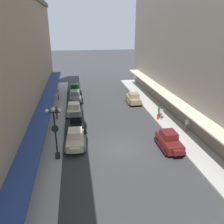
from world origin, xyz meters
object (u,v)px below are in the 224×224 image
(lamp_post_with_clock, at_px, (55,131))
(parked_car_6, at_px, (133,98))
(parked_car_2, at_px, (74,109))
(pedestrian_3, at_px, (187,124))
(parked_car_1, at_px, (75,89))
(parked_car_4, at_px, (75,96))
(pedestrian_4, at_px, (58,95))
(pedestrian_0, at_px, (57,113))
(pedestrian_5, at_px, (41,137))
(parked_car_3, at_px, (76,122))
(parked_car_5, at_px, (75,139))
(parked_car_0, at_px, (169,140))
(fire_hydrant, at_px, (158,116))
(pedestrian_2, at_px, (159,112))
(pedestrian_1, at_px, (161,113))

(lamp_post_with_clock, bearing_deg, parked_car_6, 52.94)
(parked_car_2, relative_size, pedestrian_3, 2.62)
(parked_car_1, relative_size, parked_car_4, 1.00)
(pedestrian_4, bearing_deg, lamp_post_with_clock, -87.09)
(parked_car_4, relative_size, pedestrian_0, 2.58)
(pedestrian_3, xyz_separation_m, pedestrian_5, (-16.75, -0.63, 0.02))
(parked_car_6, distance_m, lamp_post_with_clock, 18.76)
(parked_car_2, distance_m, pedestrian_5, 9.13)
(parked_car_2, height_order, pedestrian_0, parked_car_2)
(lamp_post_with_clock, bearing_deg, parked_car_4, 83.90)
(pedestrian_3, bearing_deg, parked_car_2, 149.54)
(parked_car_1, bearing_deg, parked_car_6, -38.31)
(parked_car_1, xyz_separation_m, parked_car_6, (9.41, -7.43, 0.00))
(parked_car_4, xyz_separation_m, pedestrian_4, (-2.81, 1.02, 0.07))
(parked_car_3, bearing_deg, pedestrian_4, 103.06)
(pedestrian_0, bearing_deg, pedestrian_4, 91.76)
(parked_car_5, bearing_deg, parked_car_6, 53.08)
(parked_car_2, distance_m, pedestrian_3, 15.42)
(lamp_post_with_clock, height_order, pedestrian_5, lamp_post_with_clock)
(parked_car_5, bearing_deg, pedestrian_5, 167.26)
(parked_car_0, height_order, parked_car_4, same)
(fire_hydrant, bearing_deg, parked_car_2, 160.59)
(parked_car_4, distance_m, pedestrian_4, 2.99)
(parked_car_3, height_order, parked_car_4, same)
(parked_car_1, bearing_deg, pedestrian_3, -54.98)
(parked_car_4, height_order, lamp_post_with_clock, lamp_post_with_clock)
(parked_car_4, relative_size, parked_car_6, 1.01)
(parked_car_1, height_order, pedestrian_2, parked_car_1)
(parked_car_2, bearing_deg, lamp_post_with_clock, -98.04)
(parked_car_2, relative_size, pedestrian_1, 2.57)
(parked_car_0, distance_m, parked_car_6, 14.65)
(parked_car_4, bearing_deg, pedestrian_3, -46.75)
(parked_car_1, height_order, pedestrian_0, parked_car_1)
(parked_car_1, height_order, lamp_post_with_clock, lamp_post_with_clock)
(parked_car_0, relative_size, pedestrian_4, 2.56)
(parked_car_2, xyz_separation_m, parked_car_4, (0.25, 6.05, 0.00))
(parked_car_4, height_order, pedestrian_4, parked_car_4)
(parked_car_0, relative_size, pedestrian_1, 2.56)
(parked_car_6, relative_size, pedestrian_2, 2.57)
(pedestrian_3, bearing_deg, parked_car_3, 167.64)
(parked_car_5, bearing_deg, parked_car_3, 88.21)
(parked_car_2, bearing_deg, pedestrian_3, -30.46)
(parked_car_0, distance_m, pedestrian_4, 21.99)
(parked_car_1, xyz_separation_m, fire_hydrant, (10.92, -14.78, -0.38))
(parked_car_2, height_order, pedestrian_3, parked_car_2)
(pedestrian_1, height_order, pedestrian_2, same)
(parked_car_3, height_order, parked_car_6, same)
(pedestrian_1, xyz_separation_m, pedestrian_4, (-14.14, 10.89, 0.00))
(parked_car_1, bearing_deg, pedestrian_1, -52.24)
(parked_car_3, bearing_deg, pedestrian_5, -136.52)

